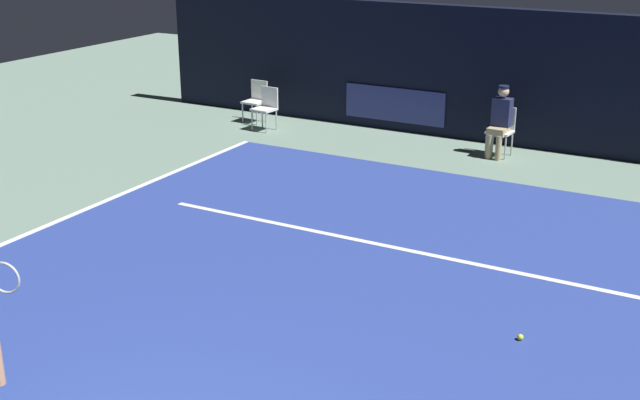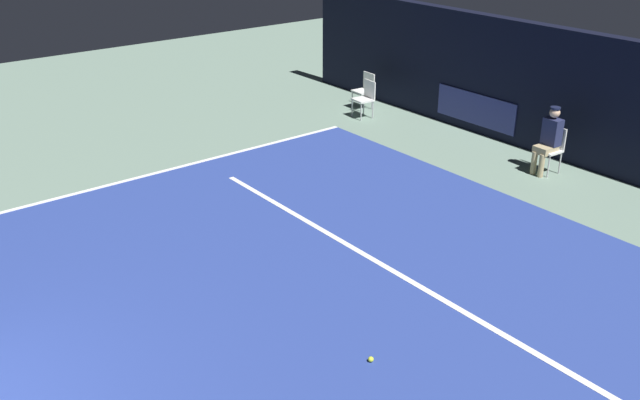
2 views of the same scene
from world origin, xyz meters
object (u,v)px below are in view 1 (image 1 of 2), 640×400
at_px(courtside_chair_near, 256,99).
at_px(courtside_chair_far, 266,106).
at_px(line_judge_on_chair, 500,120).
at_px(tennis_ball, 520,337).

relative_size(courtside_chair_near, courtside_chair_far, 1.00).
distance_m(line_judge_on_chair, tennis_ball, 7.05).
bearing_deg(tennis_ball, courtside_chair_near, 138.95).
relative_size(courtside_chair_far, tennis_ball, 12.94).
distance_m(courtside_chair_far, tennis_ball, 9.47).
bearing_deg(line_judge_on_chair, courtside_chair_far, -175.11).
bearing_deg(tennis_ball, courtside_chair_far, 138.91).
relative_size(line_judge_on_chair, courtside_chair_near, 1.50).
bearing_deg(courtside_chair_far, tennis_ball, -41.09).
distance_m(line_judge_on_chair, courtside_chair_near, 5.38).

